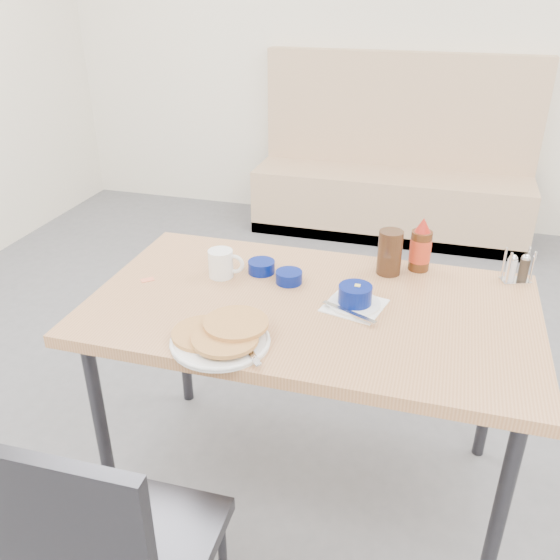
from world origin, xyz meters
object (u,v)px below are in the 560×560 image
(butter_bowl, at_px, (289,277))
(coffee_mug, at_px, (222,263))
(diner_chair, at_px, (96,558))
(syrup_bottle, at_px, (421,248))
(pancake_plate, at_px, (221,336))
(amber_tumbler, at_px, (390,252))
(booth_bench, at_px, (392,184))
(dining_table, at_px, (311,320))
(condiment_caddy, at_px, (517,270))
(creamer_bowl, at_px, (261,267))
(grits_setting, at_px, (355,298))

(butter_bowl, bearing_deg, coffee_mug, -175.56)
(diner_chair, height_order, syrup_bottle, same)
(pancake_plate, distance_m, amber_tumbler, 0.70)
(amber_tumbler, bearing_deg, booth_bench, 95.27)
(butter_bowl, distance_m, amber_tumbler, 0.36)
(dining_table, height_order, condiment_caddy, condiment_caddy)
(dining_table, distance_m, butter_bowl, 0.18)
(coffee_mug, xyz_separation_m, butter_bowl, (0.23, 0.02, -0.03))
(dining_table, bearing_deg, booth_bench, 90.00)
(condiment_caddy, bearing_deg, creamer_bowl, 170.97)
(diner_chair, distance_m, pancake_plate, 0.63)
(grits_setting, height_order, condiment_caddy, condiment_caddy)
(pancake_plate, xyz_separation_m, amber_tumbler, (0.40, 0.57, 0.06))
(syrup_bottle, bearing_deg, diner_chair, -115.62)
(grits_setting, distance_m, butter_bowl, 0.26)
(grits_setting, bearing_deg, booth_bench, 93.06)
(booth_bench, height_order, condiment_caddy, booth_bench)
(diner_chair, distance_m, condiment_caddy, 1.53)
(coffee_mug, distance_m, creamer_bowl, 0.14)
(amber_tumbler, bearing_deg, syrup_bottle, 30.70)
(booth_bench, relative_size, pancake_plate, 6.43)
(creamer_bowl, height_order, butter_bowl, creamer_bowl)
(condiment_caddy, distance_m, syrup_bottle, 0.33)
(dining_table, relative_size, butter_bowl, 15.51)
(creamer_bowl, height_order, amber_tumbler, amber_tumbler)
(booth_bench, height_order, creamer_bowl, booth_bench)
(creamer_bowl, distance_m, amber_tumbler, 0.44)
(booth_bench, xyz_separation_m, condiment_caddy, (0.63, -2.19, 0.45))
(syrup_bottle, bearing_deg, pancake_plate, -128.44)
(booth_bench, xyz_separation_m, grits_setting, (0.13, -2.52, 0.44))
(booth_bench, height_order, dining_table, booth_bench)
(pancake_plate, height_order, coffee_mug, coffee_mug)
(dining_table, distance_m, diner_chair, 0.92)
(butter_bowl, relative_size, amber_tumbler, 0.58)
(butter_bowl, height_order, condiment_caddy, condiment_caddy)
(grits_setting, bearing_deg, creamer_bowl, 157.49)
(diner_chair, distance_m, coffee_mug, 1.00)
(dining_table, relative_size, pancake_plate, 4.74)
(booth_bench, relative_size, creamer_bowl, 20.25)
(condiment_caddy, bearing_deg, amber_tumbler, 167.13)
(grits_setting, bearing_deg, diner_chair, -114.69)
(pancake_plate, height_order, condiment_caddy, condiment_caddy)
(creamer_bowl, distance_m, condiment_caddy, 0.87)
(butter_bowl, xyz_separation_m, syrup_bottle, (0.41, 0.22, 0.06))
(pancake_plate, xyz_separation_m, coffee_mug, (-0.14, 0.39, 0.03))
(dining_table, xyz_separation_m, grits_setting, (0.13, 0.02, 0.09))
(dining_table, height_order, butter_bowl, butter_bowl)
(creamer_bowl, distance_m, syrup_bottle, 0.56)
(dining_table, distance_m, syrup_bottle, 0.48)
(amber_tumbler, xyz_separation_m, condiment_caddy, (0.42, 0.06, -0.04))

